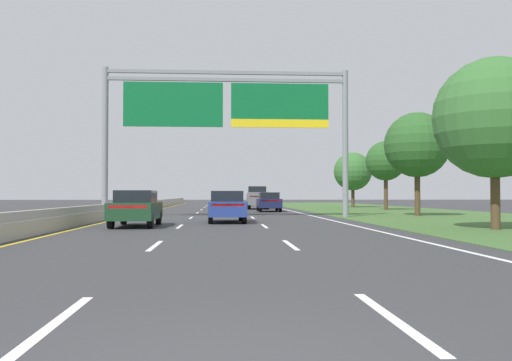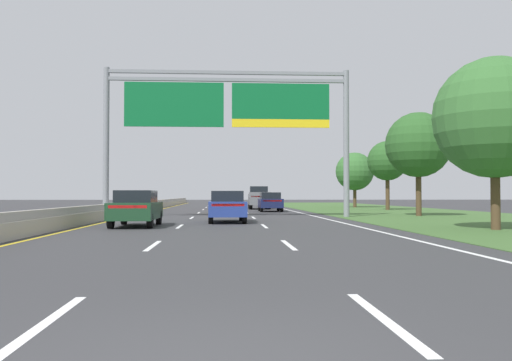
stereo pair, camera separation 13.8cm
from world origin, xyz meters
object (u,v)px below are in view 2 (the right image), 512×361
(car_gold_centre_lane_sedan, at_px, (226,202))
(roadside_tree_far, at_px, (387,161))
(roadside_tree_near, at_px, (495,118))
(roadside_tree_mid, at_px, (418,145))
(pickup_truck_grey, at_px, (259,198))
(car_darkgreen_left_lane_sedan, at_px, (136,208))
(car_blue_centre_lane_sedan, at_px, (227,206))
(overhead_sign_gantry, at_px, (228,111))
(car_navy_right_lane_sedan, at_px, (270,202))
(car_red_centre_lane_sedan, at_px, (225,201))
(roadside_tree_distant, at_px, (355,172))

(car_gold_centre_lane_sedan, height_order, roadside_tree_far, roadside_tree_far)
(roadside_tree_near, distance_m, roadside_tree_mid, 14.04)
(pickup_truck_grey, relative_size, car_darkgreen_left_lane_sedan, 1.24)
(roadside_tree_mid, bearing_deg, car_blue_centre_lane_sedan, -150.35)
(overhead_sign_gantry, height_order, car_navy_right_lane_sedan, overhead_sign_gantry)
(pickup_truck_grey, bearing_deg, overhead_sign_gantry, 172.01)
(car_darkgreen_left_lane_sedan, relative_size, roadside_tree_far, 0.71)
(overhead_sign_gantry, bearing_deg, car_red_centre_lane_sedan, 90.29)
(pickup_truck_grey, relative_size, roadside_tree_near, 0.80)
(car_darkgreen_left_lane_sedan, bearing_deg, roadside_tree_near, -103.31)
(car_navy_right_lane_sedan, distance_m, roadside_tree_mid, 14.06)
(car_red_centre_lane_sedan, relative_size, car_blue_centre_lane_sedan, 1.00)
(pickup_truck_grey, xyz_separation_m, car_blue_centre_lane_sedan, (-3.25, -25.45, -0.26))
(car_red_centre_lane_sedan, bearing_deg, car_gold_centre_lane_sedan, -178.34)
(car_red_centre_lane_sedan, height_order, roadside_tree_distant, roadside_tree_distant)
(car_blue_centre_lane_sedan, bearing_deg, roadside_tree_far, -35.86)
(pickup_truck_grey, relative_size, car_red_centre_lane_sedan, 1.22)
(pickup_truck_grey, height_order, roadside_tree_mid, roadside_tree_mid)
(roadside_tree_mid, bearing_deg, roadside_tree_near, -98.11)
(car_navy_right_lane_sedan, xyz_separation_m, car_red_centre_lane_sedan, (-3.68, 6.84, 0.00))
(roadside_tree_far, bearing_deg, car_blue_centre_lane_sedan, -124.94)
(overhead_sign_gantry, height_order, pickup_truck_grey, overhead_sign_gantry)
(pickup_truck_grey, distance_m, roadside_tree_distant, 12.50)
(car_darkgreen_left_lane_sedan, bearing_deg, car_red_centre_lane_sedan, -8.12)
(overhead_sign_gantry, distance_m, car_red_centre_lane_sedan, 19.30)
(roadside_tree_near, height_order, roadside_tree_distant, roadside_tree_near)
(roadside_tree_distant, bearing_deg, overhead_sign_gantry, -118.91)
(pickup_truck_grey, xyz_separation_m, car_darkgreen_left_lane_sedan, (-7.23, -28.87, -0.26))
(car_darkgreen_left_lane_sedan, distance_m, car_gold_centre_lane_sedan, 17.76)
(pickup_truck_grey, bearing_deg, car_blue_centre_lane_sedan, 173.90)
(overhead_sign_gantry, height_order, roadside_tree_near, overhead_sign_gantry)
(roadside_tree_distant, bearing_deg, car_navy_right_lane_sedan, -127.17)
(car_gold_centre_lane_sedan, relative_size, roadside_tree_distant, 0.74)
(pickup_truck_grey, bearing_deg, car_red_centre_lane_sedan, 111.65)
(car_blue_centre_lane_sedan, bearing_deg, roadside_tree_mid, -61.27)
(pickup_truck_grey, distance_m, car_darkgreen_left_lane_sedan, 29.76)
(pickup_truck_grey, xyz_separation_m, roadside_tree_far, (11.31, -4.62, 3.34))
(overhead_sign_gantry, bearing_deg, roadside_tree_mid, 5.90)
(car_gold_centre_lane_sedan, distance_m, roadside_tree_far, 16.53)
(roadside_tree_far, bearing_deg, car_gold_centre_lane_sedan, -154.50)
(car_blue_centre_lane_sedan, bearing_deg, car_red_centre_lane_sedan, -0.88)
(pickup_truck_grey, height_order, car_red_centre_lane_sedan, pickup_truck_grey)
(overhead_sign_gantry, relative_size, roadside_tree_near, 2.22)
(car_navy_right_lane_sedan, height_order, roadside_tree_far, roadside_tree_far)
(car_red_centre_lane_sedan, distance_m, car_blue_centre_lane_sedan, 24.24)
(car_darkgreen_left_lane_sedan, distance_m, roadside_tree_mid, 19.82)
(car_gold_centre_lane_sedan, relative_size, roadside_tree_far, 0.71)
(overhead_sign_gantry, bearing_deg, car_darkgreen_left_lane_sedan, -113.76)
(car_navy_right_lane_sedan, distance_m, roadside_tree_near, 25.41)
(overhead_sign_gantry, relative_size, car_blue_centre_lane_sedan, 3.40)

